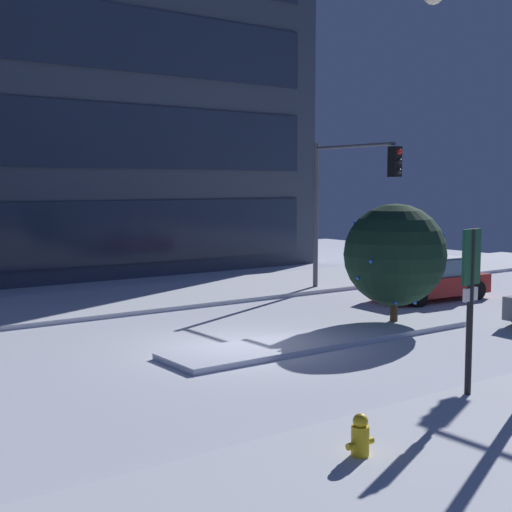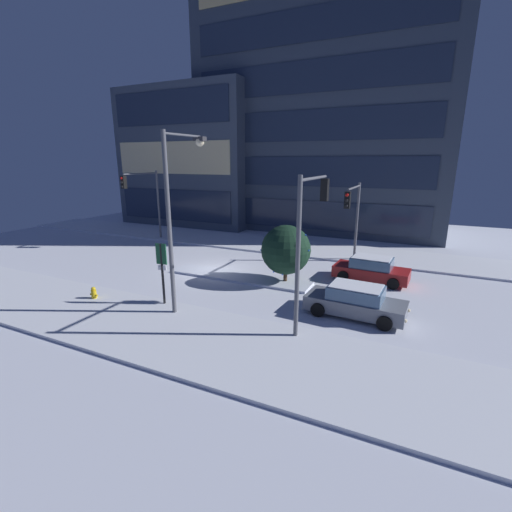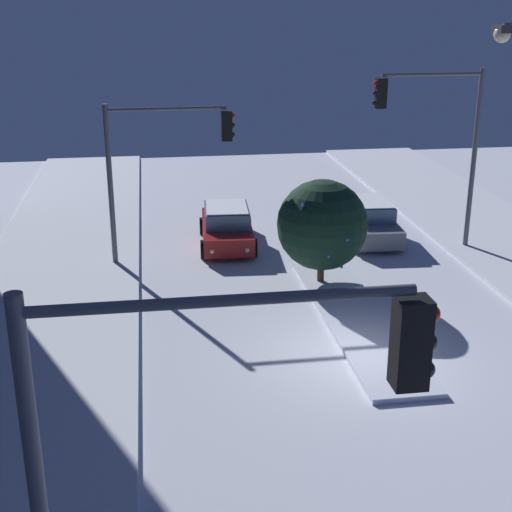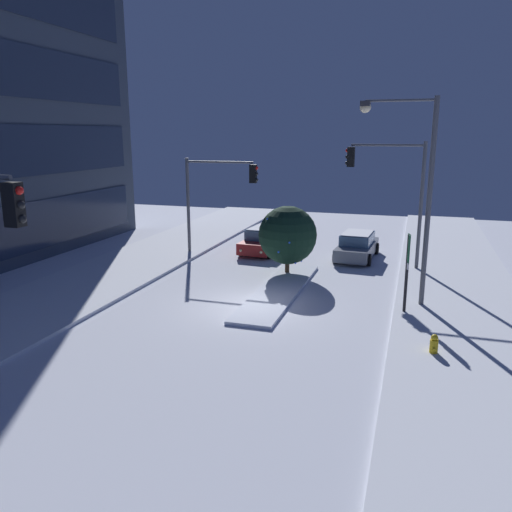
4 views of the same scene
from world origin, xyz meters
name	(u,v)px [view 2 (image 2 of 4)]	position (x,y,z in m)	size (l,w,h in m)	color
ground	(214,271)	(0.00, 0.00, 0.00)	(52.00, 52.00, 0.00)	silver
curb_strip_near	(119,319)	(0.00, -8.18, 0.07)	(52.00, 5.20, 0.14)	silver
curb_strip_far	(264,244)	(0.00, 8.18, 0.07)	(52.00, 5.20, 0.14)	silver
median_strip	(239,277)	(2.18, -0.58, 0.07)	(9.00, 1.80, 0.14)	silver
office_tower_main	(325,88)	(1.80, 18.94, 14.02)	(24.47, 10.88, 28.04)	#384251
office_tower_secondary	(201,158)	(-12.10, 17.24, 7.26)	(15.31, 11.01, 14.52)	#424C5B
car_near	(355,301)	(9.61, -3.14, 0.71)	(4.66, 2.23, 1.49)	slate
car_far	(371,270)	(9.58, 2.31, 0.71)	(4.48, 2.24, 1.49)	maroon
traffic_light_corner_far_left	(145,193)	(-9.65, 4.72, 4.28)	(0.32, 4.28, 6.14)	#565960
traffic_light_corner_near_right	(310,224)	(7.83, -4.91, 4.51)	(0.32, 3.96, 6.52)	#565960
traffic_light_corner_far_right	(353,210)	(7.88, 4.62, 3.89)	(0.32, 4.31, 5.55)	#565960
street_lamp_arched	(178,199)	(1.95, -5.86, 5.33)	(0.56, 2.93, 8.26)	#565960
fire_hydrant	(94,294)	(-2.90, -6.98, 0.36)	(0.48, 0.26, 0.75)	gold
parking_info_sign	(162,267)	(0.83, -5.98, 2.05)	(0.55, 0.12, 3.19)	black
decorated_tree_median	(286,250)	(5.07, -0.22, 2.02)	(2.92, 2.88, 3.47)	#473323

